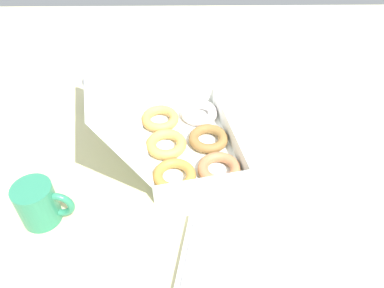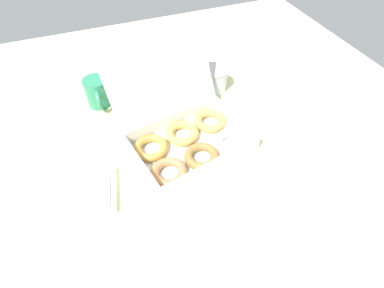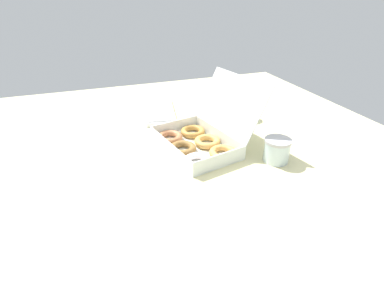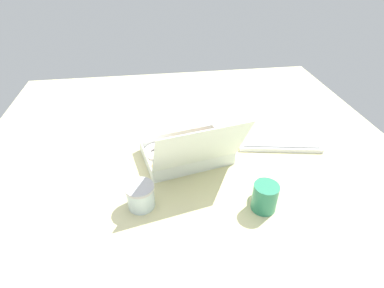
{
  "view_description": "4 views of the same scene",
  "coord_description": "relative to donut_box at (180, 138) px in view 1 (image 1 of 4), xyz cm",
  "views": [
    {
      "loc": [
        -68.04,
        1.0,
        67.7
      ],
      "look_at": [
        0.1,
        0.17,
        2.98
      ],
      "focal_mm": 35.0,
      "sensor_mm": 36.0,
      "label": 1
    },
    {
      "loc": [
        -19.3,
        -55.23,
        67.78
      ],
      "look_at": [
        2.29,
        0.56,
        2.73
      ],
      "focal_mm": 28.0,
      "sensor_mm": 36.0,
      "label": 2
    },
    {
      "loc": [
        98.8,
        -34.11,
        56.85
      ],
      "look_at": [
        2.73,
        -0.17,
        2.48
      ],
      "focal_mm": 28.0,
      "sensor_mm": 36.0,
      "label": 3
    },
    {
      "loc": [
        13.85,
        98.55,
        75.24
      ],
      "look_at": [
        -0.35,
        -0.21,
        5.13
      ],
      "focal_mm": 28.0,
      "sensor_mm": 36.0,
      "label": 4
    }
  ],
  "objects": [
    {
      "name": "donut_box",
      "position": [
        0.0,
        0.0,
        0.0
      ],
      "size": [
        39.99,
        39.51,
        25.96
      ],
      "color": "white",
      "rests_on": "ground_plane"
    },
    {
      "name": "ground_plane",
      "position": [
        -2.03,
        -3.21,
        -4.38
      ],
      "size": [
        180.0,
        180.0,
        2.0
      ],
      "primitive_type": "cube",
      "color": "beige"
    },
    {
      "name": "coffee_mug",
      "position": [
        -21.71,
        29.13,
        1.67
      ],
      "size": [
        8.28,
        12.12,
        9.84
      ],
      "color": "#2C7E5C",
      "rests_on": "ground_plane"
    },
    {
      "name": "glass_jar",
      "position": [
        18.57,
        22.66,
        0.99
      ],
      "size": [
        9.58,
        9.58,
        8.65
      ],
      "color": "silver",
      "rests_on": "ground_plane"
    }
  ]
}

